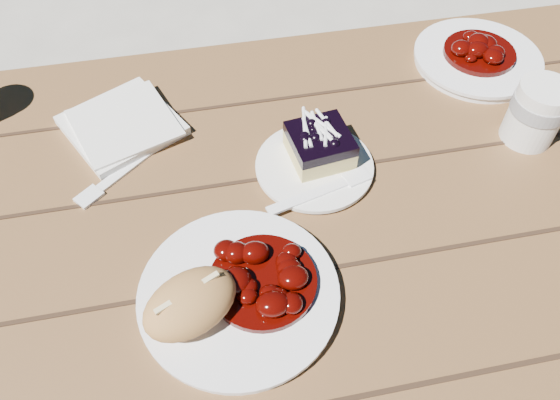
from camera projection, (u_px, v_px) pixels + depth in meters
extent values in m
plane|color=#A49F94|center=(320.00, 396.00, 1.33)|extent=(60.00, 60.00, 0.00)
cube|color=brown|center=(351.00, 222.00, 0.75)|extent=(2.00, 0.80, 0.05)
cube|color=brown|center=(269.00, 82.00, 1.37)|extent=(1.80, 0.25, 0.04)
cube|color=brown|center=(531.00, 109.00, 1.65)|extent=(0.06, 0.06, 0.42)
cylinder|color=white|center=(239.00, 295.00, 0.65)|extent=(0.23, 0.23, 0.02)
ellipsoid|color=#B37F45|center=(190.00, 303.00, 0.60)|extent=(0.13, 0.12, 0.06)
cylinder|color=white|center=(314.00, 167.00, 0.78)|extent=(0.16, 0.16, 0.01)
cube|color=#D5C474|center=(319.00, 150.00, 0.77)|extent=(0.09, 0.09, 0.03)
cube|color=black|center=(320.00, 139.00, 0.76)|extent=(0.09, 0.09, 0.02)
cylinder|color=white|center=(536.00, 113.00, 0.78)|extent=(0.08, 0.08, 0.09)
cube|color=white|center=(122.00, 125.00, 0.83)|extent=(0.20, 0.20, 0.01)
cylinder|color=white|center=(477.00, 59.00, 0.92)|extent=(0.21, 0.21, 0.02)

